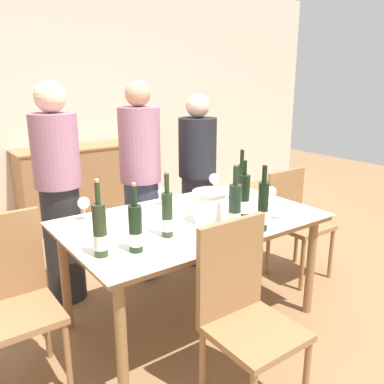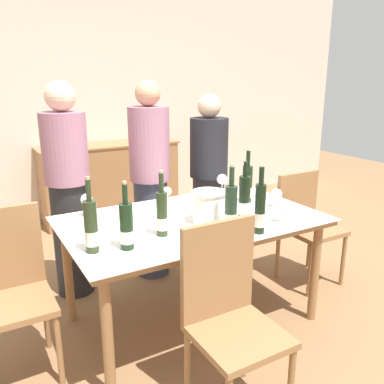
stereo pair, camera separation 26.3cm
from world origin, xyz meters
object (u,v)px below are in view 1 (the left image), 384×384
(chair_left_end, at_px, (11,293))
(person_guest_left, at_px, (141,183))
(wine_glass_4, at_px, (271,192))
(chair_right_end, at_px, (294,216))
(dining_table, at_px, (192,228))
(wine_bottle_0, at_px, (100,231))
(wine_bottle_6, at_px, (235,209))
(wine_glass_3, at_px, (281,204))
(wine_bottle_1, at_px, (167,215))
(person_guest_right, at_px, (197,182))
(ice_bucket, at_px, (210,205))
(wine_glass_2, at_px, (84,204))
(sideboard_cabinet, at_px, (90,184))
(wine_bottle_3, at_px, (263,207))
(wine_glass_1, at_px, (162,193))
(chair_near_front, at_px, (243,305))
(wine_bottle_2, at_px, (136,229))
(wine_bottle_4, at_px, (244,198))
(person_host, at_px, (59,196))
(wine_bottle_5, at_px, (241,183))
(wine_glass_0, at_px, (214,179))

(chair_left_end, height_order, person_guest_left, person_guest_left)
(wine_glass_4, height_order, chair_right_end, chair_right_end)
(chair_left_end, bearing_deg, dining_table, -4.56)
(wine_bottle_0, xyz_separation_m, wine_bottle_6, (0.80, -0.13, 0.00))
(wine_glass_3, height_order, chair_left_end, chair_left_end)
(wine_bottle_1, xyz_separation_m, person_guest_right, (0.90, 0.91, -0.13))
(ice_bucket, relative_size, wine_glass_2, 1.42)
(sideboard_cabinet, xyz_separation_m, chair_right_end, (0.88, -2.28, 0.07))
(wine_glass_3, height_order, chair_right_end, wine_glass_3)
(wine_glass_2, bearing_deg, dining_table, -33.40)
(wine_bottle_3, distance_m, wine_glass_1, 0.82)
(dining_table, bearing_deg, chair_near_front, -106.13)
(ice_bucket, bearing_deg, wine_bottle_2, -167.38)
(wine_bottle_6, height_order, person_guest_left, person_guest_left)
(wine_glass_1, bearing_deg, sideboard_cabinet, 82.97)
(person_guest_left, bearing_deg, chair_right_end, -33.64)
(wine_bottle_1, xyz_separation_m, wine_bottle_2, (-0.25, -0.08, -0.01))
(wine_bottle_4, distance_m, chair_near_front, 0.81)
(wine_glass_1, bearing_deg, chair_right_end, -14.00)
(wine_glass_4, xyz_separation_m, chair_left_end, (-1.78, 0.18, -0.30))
(wine_glass_1, xyz_separation_m, chair_near_front, (-0.21, -1.10, -0.30))
(dining_table, bearing_deg, wine_glass_4, -7.71)
(person_host, bearing_deg, wine_bottle_4, -48.74)
(wine_bottle_4, bearing_deg, wine_bottle_0, -179.89)
(sideboard_cabinet, xyz_separation_m, ice_bucket, (-0.19, -2.48, 0.42))
(wine_bottle_1, xyz_separation_m, wine_glass_1, (0.30, 0.54, -0.04))
(wine_bottle_4, bearing_deg, sideboard_cabinet, 90.73)
(wine_bottle_3, distance_m, wine_glass_2, 1.14)
(ice_bucket, relative_size, wine_glass_3, 1.54)
(person_host, bearing_deg, ice_bucket, -54.52)
(wine_bottle_4, distance_m, wine_glass_2, 1.04)
(wine_bottle_1, distance_m, wine_bottle_2, 0.26)
(sideboard_cabinet, height_order, chair_right_end, sideboard_cabinet)
(person_guest_right, bearing_deg, wine_bottle_0, -144.63)
(wine_glass_1, distance_m, person_host, 0.75)
(wine_bottle_4, bearing_deg, wine_bottle_1, 177.72)
(wine_bottle_6, xyz_separation_m, wine_glass_2, (-0.66, 0.72, -0.03))
(dining_table, distance_m, wine_bottle_4, 0.40)
(wine_bottle_4, xyz_separation_m, wine_bottle_6, (-0.20, -0.14, 0.00))
(wine_bottle_5, distance_m, wine_glass_0, 0.30)
(wine_bottle_5, distance_m, person_host, 1.34)
(dining_table, distance_m, chair_left_end, 1.14)
(dining_table, distance_m, person_host, 1.02)
(wine_bottle_1, bearing_deg, wine_glass_4, 5.03)
(wine_bottle_4, bearing_deg, chair_right_end, 18.01)
(wine_bottle_0, height_order, chair_left_end, wine_bottle_0)
(wine_bottle_0, height_order, wine_glass_4, wine_bottle_0)
(chair_left_end, height_order, chair_right_end, chair_left_end)
(wine_bottle_2, distance_m, wine_glass_2, 0.64)
(dining_table, bearing_deg, wine_glass_2, 146.60)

